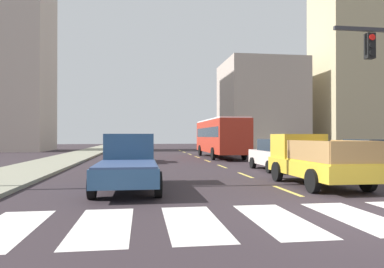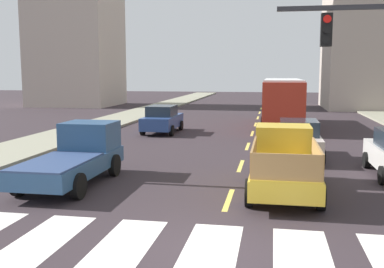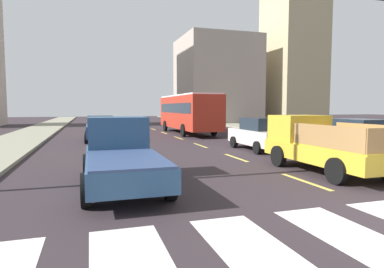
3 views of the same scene
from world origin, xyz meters
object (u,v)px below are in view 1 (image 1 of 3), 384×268
Objects in this scene: sedan_near_left at (277,155)px; city_bus at (220,135)px; sedan_far at (369,157)px; pickup_dark at (128,163)px; pickup_stakebed at (312,160)px; sedan_near_right at (132,150)px.

city_bus is at bearing 93.83° from sedan_near_left.
city_bus is at bearing 104.76° from sedan_far.
sedan_near_left is at bearing 39.39° from pickup_dark.
pickup_dark is 1.18× the size of sedan_far.
sedan_near_left is (0.75, 5.61, -0.08)m from pickup_stakebed.
sedan_near_left is at bearing -44.66° from sedan_near_right.
city_bus is (7.26, 17.48, 1.03)m from pickup_dark.
pickup_dark is at bearing -166.68° from sedan_far.
pickup_dark is 0.48× the size of city_bus.
city_bus is 2.45× the size of sedan_far.
pickup_stakebed is at bearing -62.91° from sedan_near_right.
sedan_near_left is at bearing -88.12° from city_bus.
pickup_stakebed is 14.82m from sedan_near_right.
city_bus is at bearing 70.59° from pickup_dark.
pickup_dark is 1.18× the size of sedan_near_right.
sedan_near_left is 1.00× the size of sedan_near_right.
city_bus is at bearing 28.78° from sedan_near_right.
pickup_stakebed is at bearing -148.24° from sedan_far.
sedan_near_right is at bearing 137.66° from sedan_far.
city_bus is at bearing 90.05° from pickup_stakebed.
city_bus is 15.30m from sedan_far.
sedan_far is at bearing 33.02° from pickup_stakebed.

